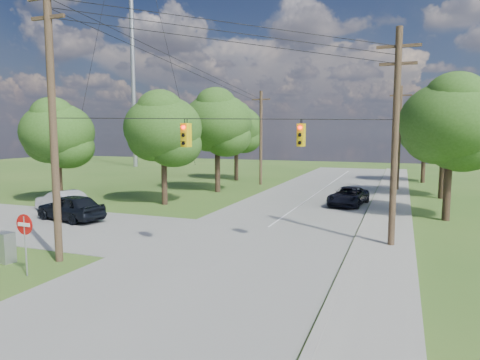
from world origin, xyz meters
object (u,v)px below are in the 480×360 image
at_px(pole_north_e, 399,137).
at_px(control_cabinet, 6,247).
at_px(do_not_enter_sign, 25,231).
at_px(car_cross_dark, 71,207).
at_px(car_cross_silver, 63,201).
at_px(pole_ne, 395,135).
at_px(car_main_north, 348,196).
at_px(pole_sw, 53,117).
at_px(pole_north_w, 261,137).

height_order(pole_north_e, control_cabinet, pole_north_e).
distance_m(pole_north_e, do_not_enter_sign, 34.40).
distance_m(car_cross_dark, control_cabinet, 8.83).
xyz_separation_m(car_cross_silver, do_not_enter_sign, (8.43, -10.89, 0.97)).
height_order(pole_ne, car_main_north, pole_ne).
height_order(car_cross_silver, car_main_north, car_cross_silver).
bearing_deg(pole_north_e, car_main_north, -107.98).
bearing_deg(pole_sw, control_cabinet, -154.14).
relative_size(pole_sw, pole_north_w, 1.20).
xyz_separation_m(pole_north_e, control_cabinet, (-15.50, -30.57, -4.47)).
distance_m(pole_north_e, car_cross_silver, 30.26).
xyz_separation_m(pole_north_e, do_not_enter_sign, (-13.22, -31.59, -3.34)).
bearing_deg(pole_north_w, car_main_north, -44.93).
relative_size(pole_ne, control_cabinet, 7.98).
height_order(pole_sw, do_not_enter_sign, pole_sw).
xyz_separation_m(car_cross_dark, control_cabinet, (3.73, -8.00, -0.22)).
relative_size(pole_sw, car_main_north, 2.39).
height_order(pole_sw, control_cabinet, pole_sw).
relative_size(car_main_north, do_not_enter_sign, 2.04).
relative_size(car_main_north, control_cabinet, 3.81).
relative_size(pole_ne, do_not_enter_sign, 4.26).
height_order(pole_sw, pole_north_w, pole_sw).
height_order(control_cabinet, do_not_enter_sign, do_not_enter_sign).
distance_m(pole_north_e, car_cross_dark, 29.96).
distance_m(pole_north_w, car_main_north, 15.47).
bearing_deg(car_cross_dark, pole_sw, 51.02).
xyz_separation_m(pole_north_w, control_cabinet, (-1.60, -30.57, -4.47)).
xyz_separation_m(pole_north_w, car_main_north, (10.50, -10.48, -4.40)).
xyz_separation_m(pole_sw, do_not_enter_sign, (0.28, -1.99, -4.44)).
height_order(pole_ne, car_cross_silver, pole_ne).
distance_m(pole_sw, car_cross_dark, 10.53).
bearing_deg(pole_ne, pole_sw, -150.62).
height_order(pole_ne, pole_north_e, pole_ne).
xyz_separation_m(pole_north_w, do_not_enter_sign, (0.68, -31.59, -3.34)).
bearing_deg(pole_north_e, pole_sw, -114.52).
bearing_deg(pole_sw, car_cross_silver, 132.48).
xyz_separation_m(pole_sw, control_cabinet, (-2.00, -0.97, -5.57)).
relative_size(car_cross_dark, car_main_north, 0.99).
height_order(pole_north_e, do_not_enter_sign, pole_north_e).
bearing_deg(car_cross_silver, pole_north_e, 151.66).
bearing_deg(control_cabinet, car_main_north, 68.45).
bearing_deg(control_cabinet, pole_north_e, 72.62).
distance_m(pole_sw, pole_north_e, 32.55).
relative_size(car_cross_dark, do_not_enter_sign, 2.01).
xyz_separation_m(pole_north_e, car_cross_silver, (-21.65, -20.70, -4.31)).
height_order(pole_ne, do_not_enter_sign, pole_ne).
xyz_separation_m(pole_ne, control_cabinet, (-15.50, -8.57, -4.81)).
distance_m(car_cross_dark, car_cross_silver, 3.06).
bearing_deg(pole_north_w, pole_ne, -57.71).
height_order(pole_ne, car_cross_dark, pole_ne).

